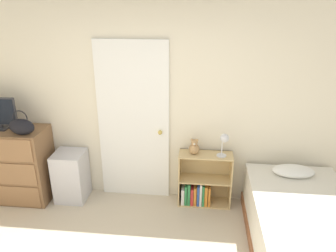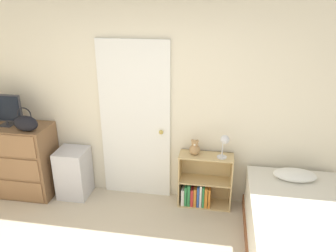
{
  "view_description": "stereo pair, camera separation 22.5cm",
  "coord_description": "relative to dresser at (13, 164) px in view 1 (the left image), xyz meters",
  "views": [
    {
      "loc": [
        0.6,
        -1.85,
        2.56
      ],
      "look_at": [
        0.22,
        1.73,
        1.12
      ],
      "focal_mm": 35.0,
      "sensor_mm": 36.0,
      "label": 1
    },
    {
      "loc": [
        0.83,
        -1.82,
        2.56
      ],
      "look_at": [
        0.22,
        1.73,
        1.12
      ],
      "focal_mm": 35.0,
      "sensor_mm": 36.0,
      "label": 2
    }
  ],
  "objects": [
    {
      "name": "wall_back",
      "position": [
        1.83,
        0.3,
        0.78
      ],
      "size": [
        10.0,
        0.06,
        2.55
      ],
      "color": "beige",
      "rests_on": "ground_plane"
    },
    {
      "name": "door_closed",
      "position": [
        1.59,
        0.25,
        0.55
      ],
      "size": [
        0.91,
        0.09,
        2.09
      ],
      "color": "white",
      "rests_on": "ground_plane"
    },
    {
      "name": "dresser",
      "position": [
        0.0,
        0.0,
        0.0
      ],
      "size": [
        0.97,
        0.5,
        0.99
      ],
      "color": "brown",
      "rests_on": "ground_plane"
    },
    {
      "name": "handbag",
      "position": [
        0.31,
        -0.14,
        0.6
      ],
      "size": [
        0.32,
        0.14,
        0.31
      ],
      "color": "black",
      "rests_on": "dresser"
    },
    {
      "name": "storage_bin",
      "position": [
        0.76,
        0.05,
        -0.16
      ],
      "size": [
        0.39,
        0.39,
        0.67
      ],
      "color": "silver",
      "rests_on": "ground_plane"
    },
    {
      "name": "bookshelf",
      "position": [
        2.47,
        0.12,
        -0.23
      ],
      "size": [
        0.67,
        0.26,
        0.72
      ],
      "color": "tan",
      "rests_on": "ground_plane"
    },
    {
      "name": "teddy_bear",
      "position": [
        2.37,
        0.12,
        0.31
      ],
      "size": [
        0.13,
        0.13,
        0.2
      ],
      "color": "tan",
      "rests_on": "bookshelf"
    },
    {
      "name": "desk_lamp",
      "position": [
        2.73,
        0.08,
        0.44
      ],
      "size": [
        0.14,
        0.13,
        0.3
      ],
      "color": "silver",
      "rests_on": "bookshelf"
    },
    {
      "name": "bed",
      "position": [
        3.56,
        -0.68,
        -0.21
      ],
      "size": [
        1.09,
        1.87,
        0.68
      ],
      "color": "brown",
      "rests_on": "ground_plane"
    }
  ]
}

